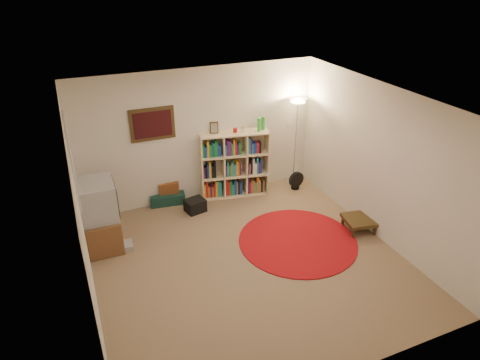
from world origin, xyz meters
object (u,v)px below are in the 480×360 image
at_px(bookshelf, 233,165).
at_px(side_table, 359,220).
at_px(floor_lamp, 297,114).
at_px(floor_fan, 296,180).
at_px(tv_stand, 100,216).
at_px(suitcase, 167,197).

distance_m(bookshelf, side_table, 2.54).
distance_m(floor_lamp, side_table, 2.37).
bearing_deg(side_table, floor_fan, 98.28).
height_order(floor_fan, side_table, floor_fan).
bearing_deg(bookshelf, tv_stand, -152.29).
relative_size(tv_stand, suitcase, 1.65).
xyz_separation_m(bookshelf, tv_stand, (-2.57, -0.77, -0.08)).
height_order(bookshelf, tv_stand, bookshelf).
bearing_deg(tv_stand, floor_fan, 7.80).
distance_m(bookshelf, suitcase, 1.40).
bearing_deg(tv_stand, floor_lamp, 11.32).
xyz_separation_m(bookshelf, floor_lamp, (1.32, -0.04, 0.86)).
height_order(bookshelf, floor_fan, bookshelf).
height_order(floor_lamp, tv_stand, floor_lamp).
height_order(bookshelf, floor_lamp, floor_lamp).
height_order(floor_lamp, side_table, floor_lamp).
bearing_deg(floor_fan, side_table, -89.60).
bearing_deg(suitcase, bookshelf, -1.22).
relative_size(bookshelf, floor_lamp, 0.87).
relative_size(floor_lamp, side_table, 3.12).
height_order(bookshelf, side_table, bookshelf).
bearing_deg(floor_lamp, bookshelf, 178.34).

